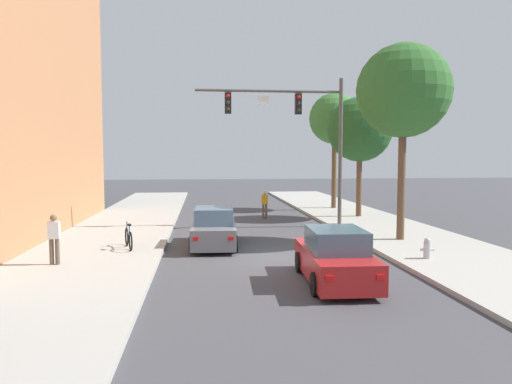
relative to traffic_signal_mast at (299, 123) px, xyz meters
name	(u,v)px	position (x,y,z in m)	size (l,w,h in m)	color
ground_plane	(273,257)	(-2.42, -7.14, -5.39)	(120.00, 120.00, 0.00)	#424247
sidewalk_left	(87,260)	(-8.92, -7.14, -5.31)	(5.00, 60.00, 0.15)	#A8A59E
sidewalk_right	(443,251)	(4.08, -7.14, -5.31)	(5.00, 60.00, 0.15)	#A8A59E
traffic_signal_mast	(299,123)	(0.00, 0.00, 0.00)	(7.55, 0.38, 7.50)	#514C47
car_lead_grey	(214,229)	(-4.48, -4.78, -4.67)	(1.97, 4.30, 1.60)	slate
car_following_red	(335,258)	(-1.13, -10.74, -4.67)	(1.97, 4.30, 1.60)	#B21E1E
pedestrian_sidewalk_left_walker	(54,237)	(-9.72, -8.08, -4.33)	(0.36, 0.22, 1.64)	brown
pedestrian_crossing_road	(265,203)	(-1.31, 3.57, -4.48)	(0.36, 0.22, 1.64)	brown
bicycle_leaning	(129,238)	(-7.76, -5.56, -4.85)	(0.55, 1.72, 0.98)	black
fire_hydrant	(427,248)	(2.74, -8.56, -4.88)	(0.48, 0.24, 0.72)	#B2B2B7
street_tree_nearest	(404,91)	(3.40, -4.81, 0.96)	(3.90, 3.90, 8.18)	brown
street_tree_second	(360,130)	(4.21, 2.97, -0.17)	(3.76, 3.76, 6.97)	brown
street_tree_third	(335,119)	(4.02, 7.63, 0.81)	(3.45, 3.45, 7.81)	brown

